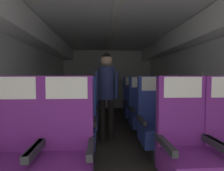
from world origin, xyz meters
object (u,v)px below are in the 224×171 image
flight_attendant (107,87)px  seat_d_left_aisle (89,105)px  seat_b_left_aisle (79,125)px  seat_c_right_aisle (166,112)px  seat_a_left_window (11,155)px  seat_a_right_window (186,149)px  seat_d_right_window (134,105)px  seat_c_left_aisle (86,113)px  seat_c_left_window (60,113)px  seat_b_right_aisle (188,123)px  seat_c_right_window (142,112)px  seat_b_left_window (45,126)px  seat_b_right_window (156,124)px  seat_d_left_window (69,105)px  seat_a_left_aisle (66,153)px  seat_d_right_aisle (152,104)px

flight_attendant → seat_d_left_aisle: bearing=90.7°
seat_b_left_aisle → seat_c_right_aisle: size_ratio=1.00×
seat_d_left_aisle → seat_a_left_window: bearing=-100.7°
seat_a_right_window → seat_d_right_window: same height
seat_c_left_aisle → seat_c_left_window: bearing=-179.6°
seat_b_right_aisle → seat_c_right_window: size_ratio=1.00×
seat_b_right_aisle → seat_c_left_aisle: same height
seat_c_left_window → seat_d_left_aisle: 0.97m
seat_a_left_window → seat_b_left_window: bearing=89.9°
seat_b_left_window → seat_b_right_window: same height
seat_b_left_aisle → seat_d_left_window: (-0.46, 1.66, 0.00)m
flight_attendant → seat_c_right_window: bearing=-17.9°
seat_b_right_aisle → seat_c_right_aisle: (0.00, 0.83, 0.00)m
seat_a_left_aisle → seat_c_right_window: same height
seat_a_left_window → seat_d_right_aisle: same height
seat_a_left_aisle → seat_d_left_window: same height
seat_c_right_window → seat_d_left_window: 1.75m
seat_d_left_window → seat_c_right_aisle: bearing=-22.6°
seat_d_left_window → seat_d_right_window: size_ratio=1.00×
seat_a_left_aisle → seat_d_left_aisle: same height
seat_d_left_aisle → seat_d_right_window: bearing=-0.4°
flight_attendant → seat_d_right_window: bearing=29.9°
seat_a_right_window → seat_c_left_window: size_ratio=1.00×
seat_d_left_window → seat_a_left_aisle: bearing=-79.8°
seat_c_right_aisle → seat_d_right_aisle: 0.86m
seat_d_left_window → seat_b_left_window: bearing=-90.3°
seat_c_left_window → seat_d_left_aisle: bearing=61.1°
seat_d_right_aisle → seat_c_right_aisle: bearing=-90.0°
seat_b_right_aisle → seat_c_left_window: (-2.01, 0.83, 0.00)m
seat_a_left_aisle → seat_c_left_window: bearing=105.1°
seat_a_left_aisle → seat_d_right_window: (1.09, 2.52, 0.00)m
seat_d_right_window → seat_a_left_aisle: bearing=-113.5°
seat_b_left_aisle → seat_c_left_window: (-0.46, 0.82, 0.00)m
seat_a_left_window → flight_attendant: 1.90m
seat_a_right_window → seat_c_left_aisle: 1.98m
seat_b_left_aisle → seat_d_left_window: 1.72m
seat_b_left_window → flight_attendant: size_ratio=0.73×
seat_a_left_aisle → seat_d_left_aisle: size_ratio=1.00×
seat_d_left_window → seat_d_right_window: (1.55, 0.00, 0.00)m
seat_d_left_aisle → seat_d_right_aisle: size_ratio=1.00×
seat_a_right_window → seat_d_left_aisle: same height
seat_d_right_aisle → seat_a_left_window: bearing=-128.5°
seat_b_left_window → seat_b_right_window: size_ratio=1.00×
seat_d_right_window → flight_attendant: (-0.68, -0.90, 0.49)m
seat_b_left_window → seat_b_left_aisle: same height
seat_a_left_aisle → seat_c_left_window: 1.74m
seat_c_right_aisle → flight_attendant: 1.25m
seat_c_right_window → seat_d_right_aisle: bearing=61.4°
seat_a_right_window → seat_b_right_aisle: (0.46, 0.83, 0.00)m
seat_d_right_aisle → seat_b_left_aisle: bearing=-132.8°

